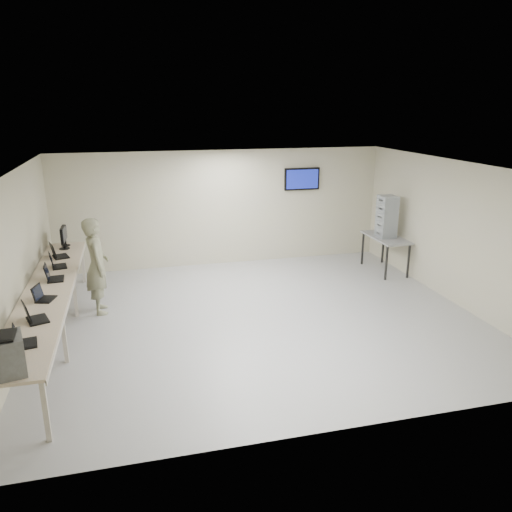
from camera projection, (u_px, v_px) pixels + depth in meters
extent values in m
cube|color=#9E9E9E|center=(259.00, 318.00, 9.34)|extent=(8.00, 7.00, 0.01)
cube|color=white|center=(259.00, 167.00, 8.52)|extent=(8.00, 7.00, 0.01)
cube|color=#BBB49E|center=(223.00, 208.00, 12.17)|extent=(8.00, 0.01, 2.80)
cube|color=#BBB49E|center=(336.00, 327.00, 5.68)|extent=(8.00, 0.01, 2.80)
cube|color=#BBB49E|center=(17.00, 262.00, 7.99)|extent=(0.01, 7.00, 2.80)
cube|color=#BBB49E|center=(454.00, 232.00, 9.87)|extent=(0.01, 7.00, 2.80)
cube|color=black|center=(301.00, 179.00, 12.43)|extent=(0.15, 0.04, 0.15)
cube|color=black|center=(302.00, 179.00, 12.40)|extent=(0.90, 0.06, 0.55)
cube|color=navy|center=(302.00, 179.00, 12.37)|extent=(0.82, 0.01, 0.47)
cube|color=beige|center=(48.00, 291.00, 8.23)|extent=(0.75, 6.00, 0.04)
cube|color=#BDB4A4|center=(72.00, 290.00, 8.33)|extent=(0.02, 6.00, 0.06)
cube|color=#BDB4A4|center=(45.00, 410.00, 5.79)|extent=(0.06, 0.06, 0.86)
cube|color=#BDB4A4|center=(22.00, 341.00, 7.46)|extent=(0.06, 0.06, 0.86)
cube|color=#BDB4A4|center=(64.00, 337.00, 7.60)|extent=(0.06, 0.06, 0.86)
cube|color=#BDB4A4|center=(40.00, 298.00, 9.13)|extent=(0.06, 0.06, 0.86)
cube|color=#BDB4A4|center=(75.00, 295.00, 9.27)|extent=(0.06, 0.06, 0.86)
cube|color=#BDB4A4|center=(54.00, 266.00, 10.94)|extent=(0.06, 0.06, 0.86)
cube|color=#BDB4A4|center=(83.00, 264.00, 11.08)|extent=(0.06, 0.06, 0.86)
cube|color=slate|center=(6.00, 355.00, 5.60)|extent=(0.47, 0.51, 0.45)
cube|color=black|center=(3.00, 336.00, 5.53)|extent=(0.28, 0.38, 0.02)
cube|color=black|center=(27.00, 344.00, 6.35)|extent=(0.29, 0.36, 0.02)
cube|color=black|center=(16.00, 335.00, 6.28)|extent=(0.11, 0.32, 0.23)
cube|color=black|center=(17.00, 335.00, 6.28)|extent=(0.09, 0.28, 0.20)
cube|color=black|center=(38.00, 320.00, 7.05)|extent=(0.37, 0.43, 0.02)
cube|color=black|center=(26.00, 311.00, 6.97)|extent=(0.18, 0.35, 0.26)
cube|color=black|center=(28.00, 311.00, 6.98)|extent=(0.15, 0.30, 0.22)
cube|color=black|center=(46.00, 299.00, 7.79)|extent=(0.31, 0.37, 0.02)
cube|color=black|center=(37.00, 292.00, 7.72)|extent=(0.14, 0.31, 0.23)
cube|color=black|center=(38.00, 292.00, 7.73)|extent=(0.11, 0.27, 0.19)
cube|color=black|center=(56.00, 279.00, 8.68)|extent=(0.29, 0.39, 0.02)
cube|color=black|center=(47.00, 272.00, 8.61)|extent=(0.10, 0.35, 0.26)
cube|color=black|center=(48.00, 272.00, 8.61)|extent=(0.07, 0.31, 0.22)
cube|color=black|center=(59.00, 266.00, 9.36)|extent=(0.31, 0.39, 0.02)
cube|color=black|center=(51.00, 260.00, 9.29)|extent=(0.13, 0.34, 0.25)
cube|color=black|center=(52.00, 260.00, 9.29)|extent=(0.10, 0.30, 0.21)
cube|color=black|center=(61.00, 257.00, 9.97)|extent=(0.37, 0.44, 0.02)
cube|color=black|center=(53.00, 250.00, 9.90)|extent=(0.18, 0.36, 0.27)
cube|color=black|center=(54.00, 250.00, 9.90)|extent=(0.14, 0.31, 0.22)
cylinder|color=black|center=(65.00, 249.00, 10.53)|extent=(0.21, 0.21, 0.02)
cube|color=black|center=(64.00, 244.00, 10.51)|extent=(0.04, 0.03, 0.17)
cube|color=black|center=(63.00, 234.00, 10.44)|extent=(0.05, 0.48, 0.32)
cube|color=black|center=(64.00, 234.00, 10.45)|extent=(0.00, 0.44, 0.28)
cylinder|color=black|center=(66.00, 245.00, 10.78)|extent=(0.19, 0.19, 0.01)
cube|color=black|center=(65.00, 242.00, 10.75)|extent=(0.04, 0.03, 0.15)
cube|color=black|center=(64.00, 233.00, 10.70)|extent=(0.05, 0.42, 0.28)
cube|color=black|center=(66.00, 233.00, 10.70)|extent=(0.00, 0.38, 0.24)
imported|color=gray|center=(97.00, 266.00, 9.36)|extent=(0.52, 0.72, 1.85)
cube|color=gray|center=(386.00, 238.00, 11.74)|extent=(0.66, 1.40, 0.04)
cube|color=black|center=(386.00, 263.00, 11.24)|extent=(0.04, 0.04, 0.80)
cube|color=black|center=(363.00, 249.00, 12.35)|extent=(0.04, 0.04, 0.80)
cube|color=black|center=(408.00, 261.00, 11.37)|extent=(0.04, 0.04, 0.80)
cube|color=black|center=(383.00, 247.00, 12.48)|extent=(0.04, 0.04, 0.80)
cube|color=#969EA5|center=(386.00, 233.00, 11.70)|extent=(0.37, 0.41, 0.20)
cube|color=#969EA5|center=(386.00, 225.00, 11.64)|extent=(0.37, 0.41, 0.20)
cube|color=#969EA5|center=(387.00, 217.00, 11.58)|extent=(0.37, 0.41, 0.20)
cube|color=#969EA5|center=(387.00, 208.00, 11.53)|extent=(0.37, 0.41, 0.20)
cube|color=#969EA5|center=(388.00, 200.00, 11.47)|extent=(0.37, 0.41, 0.20)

